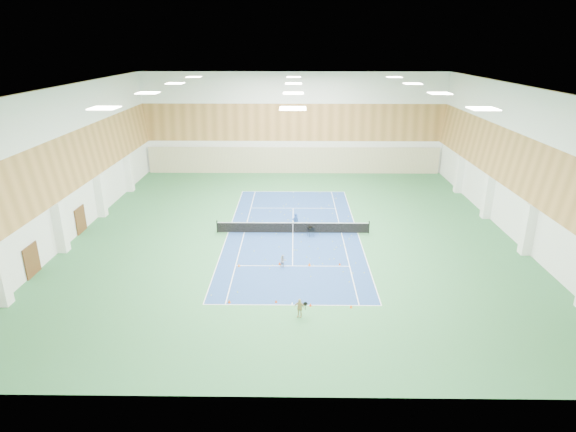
{
  "coord_description": "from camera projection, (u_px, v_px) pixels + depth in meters",
  "views": [
    {
      "loc": [
        0.09,
        -37.75,
        15.22
      ],
      "look_at": [
        -0.39,
        -1.32,
        2.0
      ],
      "focal_mm": 30.0,
      "sensor_mm": 36.0,
      "label": 1
    }
  ],
  "objects": [
    {
      "name": "cone_base_b",
      "position": [
        276.0,
        301.0,
        29.79
      ],
      "size": [
        0.17,
        0.17,
        0.19
      ],
      "primitive_type": "cone",
      "color": "#E4470C",
      "rests_on": "ground"
    },
    {
      "name": "door_left_b",
      "position": [
        81.0,
        220.0,
        40.52
      ],
      "size": [
        0.08,
        1.8,
        2.2
      ],
      "primitive_type": "cube",
      "color": "#593319",
      "rests_on": "ground"
    },
    {
      "name": "back_curtain",
      "position": [
        294.0,
        160.0,
        58.69
      ],
      "size": [
        35.4,
        0.16,
        3.2
      ],
      "primitive_type": "cube",
      "color": "#C6B793",
      "rests_on": "ground"
    },
    {
      "name": "cone_svc_a",
      "position": [
        239.0,
        265.0,
        34.57
      ],
      "size": [
        0.2,
        0.2,
        0.22
      ],
      "primitive_type": "cone",
      "color": "orange",
      "rests_on": "ground"
    },
    {
      "name": "ball_cart",
      "position": [
        311.0,
        232.0,
        39.82
      ],
      "size": [
        0.62,
        0.62,
        0.83
      ],
      "primitive_type": null,
      "rotation": [
        0.0,
        0.0,
        0.35
      ],
      "color": "black",
      "rests_on": "ground"
    },
    {
      "name": "tennis_net",
      "position": [
        293.0,
        227.0,
        40.49
      ],
      "size": [
        12.8,
        0.1,
        1.1
      ],
      "primitive_type": null,
      "color": "black",
      "rests_on": "ground"
    },
    {
      "name": "child_apron",
      "position": [
        299.0,
        308.0,
        28.09
      ],
      "size": [
        0.75,
        0.5,
        1.18
      ],
      "primitive_type": "imported",
      "rotation": [
        0.0,
        0.0,
        -0.33
      ],
      "color": "tan",
      "rests_on": "ground"
    },
    {
      "name": "cone_svc_b",
      "position": [
        280.0,
        263.0,
        34.85
      ],
      "size": [
        0.2,
        0.2,
        0.22
      ],
      "primitive_type": "cone",
      "color": "#DE3E0B",
      "rests_on": "ground"
    },
    {
      "name": "cone_base_c",
      "position": [
        310.0,
        305.0,
        29.39
      ],
      "size": [
        0.18,
        0.18,
        0.2
      ],
      "primitive_type": "cone",
      "color": "#FA450D",
      "rests_on": "ground"
    },
    {
      "name": "coach",
      "position": [
        295.0,
        222.0,
        40.97
      ],
      "size": [
        0.67,
        0.58,
        1.56
      ],
      "primitive_type": "imported",
      "rotation": [
        0.0,
        0.0,
        3.58
      ],
      "color": "navy",
      "rests_on": "ground"
    },
    {
      "name": "child_court",
      "position": [
        283.0,
        261.0,
        34.3
      ],
      "size": [
        0.57,
        0.52,
        0.97
      ],
      "primitive_type": "imported",
      "rotation": [
        0.0,
        0.0,
        0.4
      ],
      "color": "gray",
      "rests_on": "ground"
    },
    {
      "name": "cone_base_a",
      "position": [
        229.0,
        301.0,
        29.74
      ],
      "size": [
        0.21,
        0.21,
        0.23
      ],
      "primitive_type": "cone",
      "color": "#E14C0B",
      "rests_on": "ground"
    },
    {
      "name": "door_left_a",
      "position": [
        32.0,
        260.0,
        33.0
      ],
      "size": [
        0.08,
        1.8,
        2.2
      ],
      "primitive_type": "cube",
      "color": "#593319",
      "rests_on": "ground"
    },
    {
      "name": "tennis_balls_scatter",
      "position": [
        293.0,
        232.0,
        40.66
      ],
      "size": [
        10.57,
        22.77,
        0.07
      ],
      "primitive_type": null,
      "color": "#C1CE23",
      "rests_on": "ground"
    },
    {
      "name": "room_shell",
      "position": [
        293.0,
        164.0,
        38.63
      ],
      "size": [
        36.0,
        40.0,
        12.0
      ],
      "primitive_type": null,
      "color": "white",
      "rests_on": "ground"
    },
    {
      "name": "court_surface",
      "position": [
        293.0,
        233.0,
        40.68
      ],
      "size": [
        10.97,
        23.77,
        0.01
      ],
      "primitive_type": "cube",
      "color": "navy",
      "rests_on": "ground"
    },
    {
      "name": "cone_svc_c",
      "position": [
        309.0,
        264.0,
        34.68
      ],
      "size": [
        0.22,
        0.22,
        0.24
      ],
      "primitive_type": "cone",
      "color": "#FF620D",
      "rests_on": "ground"
    },
    {
      "name": "cone_base_d",
      "position": [
        351.0,
        306.0,
        29.2
      ],
      "size": [
        0.17,
        0.17,
        0.19
      ],
      "primitive_type": "cone",
      "color": "#FB4D0D",
      "rests_on": "ground"
    },
    {
      "name": "wood_cladding",
      "position": [
        293.0,
        139.0,
        37.95
      ],
      "size": [
        36.0,
        40.0,
        8.0
      ],
      "primitive_type": null,
      "color": "#B07B41",
      "rests_on": "room_shell"
    },
    {
      "name": "cone_svc_d",
      "position": [
        340.0,
        264.0,
        34.78
      ],
      "size": [
        0.17,
        0.17,
        0.19
      ],
      "primitive_type": "cone",
      "color": "#E4450C",
      "rests_on": "ground"
    },
    {
      "name": "ground",
      "position": [
        293.0,
        233.0,
        40.68
      ],
      "size": [
        40.0,
        40.0,
        0.0
      ],
      "primitive_type": "plane",
      "color": "#2E6B3C",
      "rests_on": "ground"
    },
    {
      "name": "ceiling_light_grid",
      "position": [
        293.0,
        88.0,
        36.61
      ],
      "size": [
        21.4,
        25.4,
        0.06
      ],
      "primitive_type": null,
      "color": "silver",
      "rests_on": "room_shell"
    }
  ]
}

